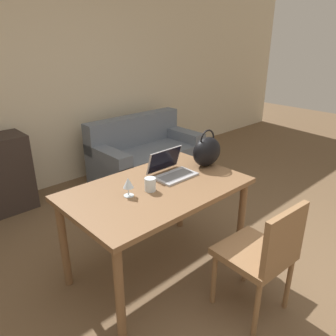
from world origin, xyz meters
name	(u,v)px	position (x,y,z in m)	size (l,w,h in m)	color
ground_plane	(239,312)	(0.00, 0.00, 0.00)	(14.00, 14.00, 0.00)	brown
wall_back	(39,80)	(0.00, 2.96, 1.35)	(10.00, 0.06, 2.70)	beige
dining_table	(157,197)	(-0.12, 0.74, 0.69)	(1.37, 0.85, 0.78)	brown
chair	(264,252)	(0.11, -0.08, 0.50)	(0.46, 0.46, 0.87)	olive
couch	(146,157)	(1.06, 2.32, 0.29)	(1.47, 0.78, 0.82)	slate
laptop	(170,168)	(0.11, 0.83, 0.84)	(0.34, 0.27, 0.21)	#ADADB2
drinking_glass	(150,184)	(-0.20, 0.72, 0.83)	(0.08, 0.08, 0.10)	silver
wine_glass	(128,184)	(-0.37, 0.76, 0.88)	(0.08, 0.08, 0.14)	silver
handbag	(207,151)	(0.48, 0.77, 0.91)	(0.29, 0.18, 0.32)	black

